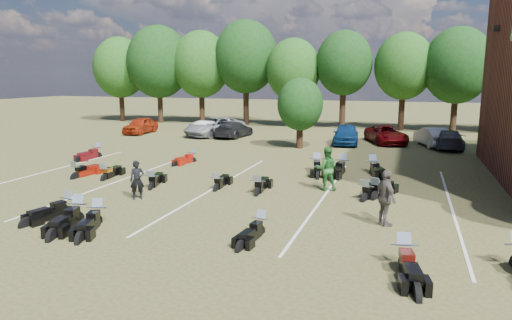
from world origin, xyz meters
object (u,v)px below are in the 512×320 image
at_px(car_4, 346,134).
at_px(person_black, 137,180).
at_px(motorcycle_7, 76,178).
at_px(car_0, 140,125).
at_px(person_green, 326,169).
at_px(motorcycle_3, 78,222).
at_px(motorcycle_14, 98,157).
at_px(person_grey, 386,198).

height_order(car_4, person_black, person_black).
bearing_deg(person_black, motorcycle_7, 120.50).
relative_size(car_0, motorcycle_7, 1.88).
distance_m(car_0, person_black, 22.61).
bearing_deg(motorcycle_7, car_4, -118.11).
height_order(person_black, person_green, person_green).
distance_m(person_green, motorcycle_3, 10.46).
height_order(person_black, motorcycle_14, person_black).
height_order(car_0, motorcycle_7, car_0).
bearing_deg(car_0, motorcycle_3, -65.77).
distance_m(person_black, motorcycle_7, 5.68).
bearing_deg(person_grey, person_black, 55.78).
bearing_deg(motorcycle_14, motorcycle_7, -57.84).
relative_size(person_black, motorcycle_3, 0.67).
relative_size(person_black, motorcycle_7, 0.73).
relative_size(person_grey, motorcycle_3, 0.81).
height_order(motorcycle_3, motorcycle_7, motorcycle_3).
bearing_deg(person_grey, motorcycle_14, 33.13).
bearing_deg(motorcycle_3, car_4, 59.71).
relative_size(motorcycle_3, motorcycle_7, 1.08).
bearing_deg(motorcycle_7, person_black, 161.96).
xyz_separation_m(person_grey, motorcycle_3, (-10.19, -3.03, -0.98)).
xyz_separation_m(person_green, person_grey, (2.76, -4.26, -0.01)).
height_order(car_0, motorcycle_3, car_0).
bearing_deg(motorcycle_3, person_black, 71.06).
distance_m(person_green, motorcycle_14, 15.57).
bearing_deg(motorcycle_7, person_grey, 176.82).
relative_size(person_grey, motorcycle_14, 0.85).
relative_size(motorcycle_7, motorcycle_14, 0.97).
xyz_separation_m(person_green, motorcycle_7, (-12.24, -1.62, -0.98)).
height_order(person_black, person_grey, person_grey).
distance_m(car_0, person_green, 24.46).
bearing_deg(motorcycle_7, motorcycle_3, 137.11).
height_order(motorcycle_3, motorcycle_14, motorcycle_3).
xyz_separation_m(person_black, person_grey, (9.90, -0.27, 0.17)).
xyz_separation_m(person_black, motorcycle_14, (-7.93, 7.75, -0.81)).
relative_size(person_green, person_grey, 1.01).
bearing_deg(motorcycle_3, car_0, 103.79).
bearing_deg(person_black, motorcycle_3, -129.71).
height_order(car_0, person_black, person_black).
distance_m(person_black, motorcycle_14, 11.12).
relative_size(car_4, motorcycle_14, 1.94).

